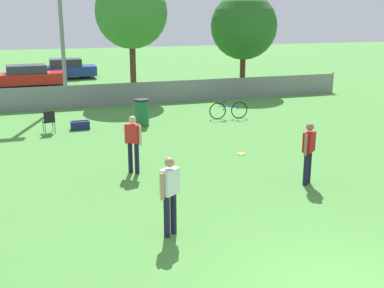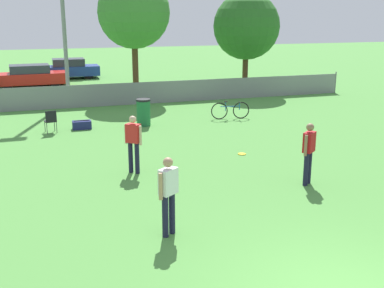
{
  "view_description": "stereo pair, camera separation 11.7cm",
  "coord_description": "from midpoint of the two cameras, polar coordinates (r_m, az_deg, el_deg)",
  "views": [
    {
      "loc": [
        -4.52,
        -5.57,
        4.42
      ],
      "look_at": [
        -0.54,
        6.18,
        1.05
      ],
      "focal_mm": 45.0,
      "sensor_mm": 36.0,
      "label": 1
    },
    {
      "loc": [
        -4.41,
        -5.61,
        4.42
      ],
      "look_at": [
        -0.54,
        6.18,
        1.05
      ],
      "focal_mm": 45.0,
      "sensor_mm": 36.0,
      "label": 2
    }
  ],
  "objects": [
    {
      "name": "trash_bin",
      "position": [
        19.63,
        -5.6,
        3.76
      ],
      "size": [
        0.58,
        0.58,
        1.09
      ],
      "color": "#1E6638",
      "rests_on": "ground_plane"
    },
    {
      "name": "player_defender_red",
      "position": [
        13.66,
        -6.73,
        0.44
      ],
      "size": [
        0.44,
        0.43,
        1.67
      ],
      "rotation": [
        0.0,
        0.0,
        -0.75
      ],
      "color": "#191933",
      "rests_on": "ground_plane"
    },
    {
      "name": "parked_car_blue",
      "position": [
        35.14,
        -14.31,
        8.64
      ],
      "size": [
        4.14,
        1.84,
        1.39
      ],
      "rotation": [
        0.0,
        0.0,
        -0.01
      ],
      "color": "black",
      "rests_on": "ground_plane"
    },
    {
      "name": "tree_near_pole",
      "position": [
        26.04,
        -6.79,
        15.23
      ],
      "size": [
        3.77,
        3.77,
        6.38
      ],
      "color": "#4C331E",
      "rests_on": "ground_plane"
    },
    {
      "name": "fence_backline",
      "position": [
        24.32,
        -7.42,
        5.92
      ],
      "size": [
        24.12,
        0.07,
        1.21
      ],
      "color": "gray",
      "rests_on": "ground_plane"
    },
    {
      "name": "frisbee_disc",
      "position": [
        15.71,
        6.15,
        -1.18
      ],
      "size": [
        0.27,
        0.27,
        0.03
      ],
      "color": "yellow",
      "rests_on": "ground_plane"
    },
    {
      "name": "player_receiver_white",
      "position": [
        9.75,
        -2.48,
        -5.58
      ],
      "size": [
        0.47,
        0.4,
        1.67
      ],
      "rotation": [
        0.0,
        0.0,
        0.61
      ],
      "color": "#191933",
      "rests_on": "ground_plane"
    },
    {
      "name": "bicycle_sideline",
      "position": [
        20.9,
        4.72,
        4.0
      ],
      "size": [
        1.69,
        0.44,
        0.79
      ],
      "rotation": [
        0.0,
        0.0,
        -0.14
      ],
      "color": "black",
      "rests_on": "ground_plane"
    },
    {
      "name": "tree_far_right",
      "position": [
        28.34,
        6.59,
        13.69
      ],
      "size": [
        3.78,
        3.78,
        5.62
      ],
      "color": "#4C331E",
      "rests_on": "ground_plane"
    },
    {
      "name": "gear_bag_sideline",
      "position": [
        19.52,
        -12.76,
        2.23
      ],
      "size": [
        0.72,
        0.4,
        0.35
      ],
      "color": "navy",
      "rests_on": "ground_plane"
    },
    {
      "name": "parked_car_red",
      "position": [
        31.85,
        -18.54,
        7.65
      ],
      "size": [
        4.59,
        2.0,
        1.35
      ],
      "rotation": [
        0.0,
        0.0,
        0.05
      ],
      "color": "black",
      "rests_on": "ground_plane"
    },
    {
      "name": "player_thrower_red",
      "position": [
        13.02,
        13.92,
        -0.65
      ],
      "size": [
        0.45,
        0.41,
        1.67
      ],
      "rotation": [
        0.0,
        0.0,
        0.66
      ],
      "color": "#191933",
      "rests_on": "ground_plane"
    },
    {
      "name": "folding_chair_sideline",
      "position": [
        19.1,
        -16.24,
        2.77
      ],
      "size": [
        0.48,
        0.48,
        0.87
      ],
      "rotation": [
        0.0,
        0.0,
        3.32
      ],
      "color": "#333338",
      "rests_on": "ground_plane"
    }
  ]
}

